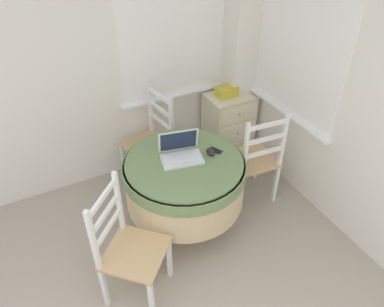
{
  "coord_description": "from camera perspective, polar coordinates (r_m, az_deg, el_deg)",
  "views": [
    {
      "loc": [
        0.12,
        -0.37,
        2.64
      ],
      "look_at": [
        1.31,
        1.92,
        0.68
      ],
      "focal_mm": 35.0,
      "sensor_mm": 36.0,
      "label": 1
    }
  ],
  "objects": [
    {
      "name": "corner_room_shell",
      "position": [
        2.88,
        2.69,
        9.0
      ],
      "size": [
        4.66,
        4.68,
        2.55
      ],
      "color": "white",
      "rests_on": "ground_plane"
    },
    {
      "name": "computer_mouse",
      "position": [
        3.1,
        2.83,
        0.25
      ],
      "size": [
        0.06,
        0.1,
        0.05
      ],
      "color": "black",
      "rests_on": "round_dining_table"
    },
    {
      "name": "round_dining_table",
      "position": [
        3.16,
        -1.17,
        -3.89
      ],
      "size": [
        1.03,
        1.03,
        0.75
      ],
      "color": "#4C3D2D",
      "rests_on": "ground_plane"
    },
    {
      "name": "cell_phone",
      "position": [
        3.15,
        3.58,
        0.5
      ],
      "size": [
        0.09,
        0.13,
        0.01
      ],
      "color": "black",
      "rests_on": "round_dining_table"
    },
    {
      "name": "dining_chair_camera_near",
      "position": [
        2.81,
        -9.63,
        -14.18
      ],
      "size": [
        0.6,
        0.6,
        1.0
      ],
      "color": "tan",
      "rests_on": "ground_plane"
    },
    {
      "name": "corner_cabinet",
      "position": [
        4.23,
        5.55,
        4.56
      ],
      "size": [
        0.52,
        0.41,
        0.74
      ],
      "color": "beige",
      "rests_on": "ground_plane"
    },
    {
      "name": "dining_chair_near_back_window",
      "position": [
        3.77,
        -6.34,
        1.83
      ],
      "size": [
        0.48,
        0.49,
        1.0
      ],
      "color": "tan",
      "rests_on": "ground_plane"
    },
    {
      "name": "laptop",
      "position": [
        3.05,
        -1.74,
        0.14
      ],
      "size": [
        0.38,
        0.3,
        0.22
      ],
      "color": "silver",
      "rests_on": "round_dining_table"
    },
    {
      "name": "dining_chair_near_right_window",
      "position": [
        3.56,
        9.43,
        -0.98
      ],
      "size": [
        0.47,
        0.46,
        1.0
      ],
      "color": "tan",
      "rests_on": "ground_plane"
    },
    {
      "name": "storage_box",
      "position": [
        3.99,
        5.27,
        9.42
      ],
      "size": [
        0.21,
        0.16,
        0.1
      ],
      "color": "gold",
      "rests_on": "corner_cabinet"
    }
  ]
}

